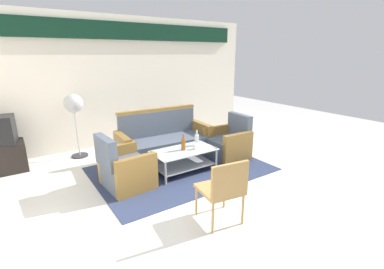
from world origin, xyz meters
The scene contains 13 objects.
ground_plane centered at (0.00, 0.00, 0.00)m, with size 14.00×14.00×0.00m, color silver.
wall_back centered at (0.00, 3.05, 1.48)m, with size 6.52×0.19×2.80m.
rug centered at (0.12, 0.89, 0.01)m, with size 2.98×2.07×0.01m, color #2D3856.
couch centered at (0.12, 1.54, 0.32)m, with size 1.83×0.81×0.96m.
armchair_left centered at (-0.96, 0.81, 0.29)m, with size 0.75×0.80×0.85m.
armchair_right centered at (1.19, 0.85, 0.29)m, with size 0.73×0.79×0.85m.
coffee_table centered at (0.09, 0.76, 0.27)m, with size 1.10×0.60×0.40m.
bottle_brown centered at (0.09, 0.78, 0.52)m, with size 0.07×0.07×0.28m.
bottle_clear centered at (0.42, 0.85, 0.52)m, with size 0.08×0.08×0.28m.
cup centered at (0.28, 0.69, 0.46)m, with size 0.08×0.08×0.10m, color silver.
tv_stand centered at (-2.57, 2.55, 0.26)m, with size 0.80×0.50×0.52m, color black.
pedestal_fan centered at (-1.25, 2.60, 1.01)m, with size 0.36×0.36×1.27m.
wicker_chair centered at (-0.33, -0.78, 0.49)m, with size 0.54×0.54×0.84m.
Camera 1 is at (-2.28, -3.00, 2.02)m, focal length 25.60 mm.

